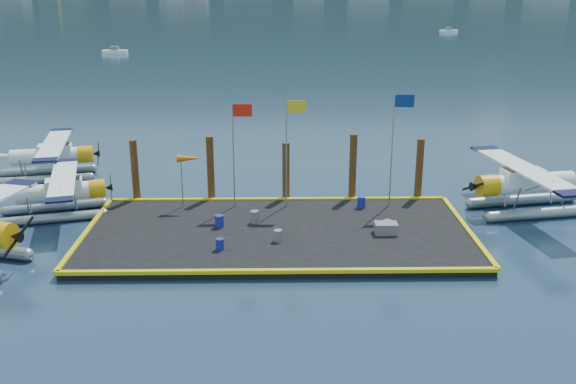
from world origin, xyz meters
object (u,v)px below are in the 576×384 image
(drum_1, at_px, (278,236))
(seaplane_d, at_px, (528,186))
(drum_4, at_px, (361,202))
(piling_1, at_px, (211,171))
(flagpole_red, at_px, (237,139))
(flagpole_yellow, at_px, (290,137))
(piling_3, at_px, (353,169))
(flagpole_blue, at_px, (396,134))
(seaplane_b, at_px, (58,194))
(drum_5, at_px, (255,217))
(crate, at_px, (386,228))
(piling_2, at_px, (286,174))
(drum_3, at_px, (220,244))
(drum_0, at_px, (219,221))
(drum_2, at_px, (387,225))
(piling_0, at_px, (135,173))
(windsock, at_px, (189,160))
(piling_4, at_px, (419,171))
(seaplane_c, at_px, (50,158))

(drum_1, bearing_deg, seaplane_d, 19.50)
(drum_4, relative_size, piling_1, 0.16)
(flagpole_red, xyz_separation_m, flagpole_yellow, (3.00, 0.00, 0.12))
(seaplane_d, bearing_deg, piling_3, 70.29)
(drum_4, height_order, piling_1, piling_1)
(flagpole_blue, height_order, piling_1, flagpole_blue)
(seaplane_b, bearing_deg, drum_4, 75.32)
(drum_5, distance_m, piling_1, 5.30)
(seaplane_d, xyz_separation_m, drum_4, (-9.68, -0.19, -0.86))
(seaplane_d, bearing_deg, flagpole_red, 79.68)
(flagpole_yellow, xyz_separation_m, piling_3, (3.80, 1.60, -2.36))
(crate, height_order, piling_3, piling_3)
(flagpole_blue, height_order, piling_2, flagpole_blue)
(drum_3, height_order, flagpole_blue, flagpole_blue)
(drum_1, height_order, piling_2, piling_2)
(flagpole_red, distance_m, flagpole_yellow, 3.00)
(piling_2, bearing_deg, seaplane_d, -7.07)
(drum_0, bearing_deg, drum_2, -4.44)
(drum_5, bearing_deg, seaplane_d, 9.27)
(piling_0, xyz_separation_m, piling_1, (4.50, 0.00, 0.10))
(flagpole_yellow, bearing_deg, piling_0, 170.14)
(crate, relative_size, piling_2, 0.31)
(drum_0, bearing_deg, windsock, 120.38)
(piling_4, bearing_deg, piling_2, 180.00)
(seaplane_d, xyz_separation_m, flagpole_yellow, (-13.80, 0.14, 2.93))
(piling_0, bearing_deg, piling_3, 0.00)
(seaplane_d, height_order, drum_0, seaplane_d)
(drum_5, relative_size, piling_2, 0.18)
(drum_3, distance_m, piling_4, 13.87)
(flagpole_blue, bearing_deg, seaplane_b, -178.87)
(drum_1, distance_m, piling_0, 11.01)
(seaplane_c, xyz_separation_m, piling_3, (19.92, -5.37, 0.70))
(seaplane_d, height_order, windsock, seaplane_d)
(piling_2, bearing_deg, drum_4, -23.99)
(drum_2, bearing_deg, seaplane_b, 168.92)
(flagpole_red, relative_size, flagpole_blue, 0.92)
(drum_2, relative_size, piling_2, 0.15)
(seaplane_b, relative_size, drum_2, 14.68)
(seaplane_d, bearing_deg, piling_2, 73.07)
(flagpole_blue, distance_m, windsock, 11.81)
(piling_2, bearing_deg, flagpole_blue, -14.48)
(seaplane_d, relative_size, crate, 8.86)
(seaplane_b, xyz_separation_m, drum_5, (11.27, -2.33, -0.58))
(drum_5, height_order, crate, drum_5)
(piling_0, bearing_deg, drum_0, -42.07)
(drum_4, xyz_separation_m, windsock, (-9.85, 0.32, 2.50))
(piling_0, xyz_separation_m, piling_4, (17.00, 0.00, 0.00))
(drum_1, relative_size, piling_1, 0.14)
(drum_3, distance_m, drum_4, 9.71)
(drum_2, height_order, piling_0, piling_0)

